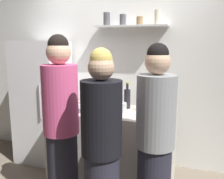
{
  "coord_description": "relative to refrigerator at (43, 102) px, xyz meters",
  "views": [
    {
      "loc": [
        1.0,
        -2.16,
        1.68
      ],
      "look_at": [
        0.09,
        0.52,
        1.16
      ],
      "focal_mm": 40.27,
      "sensor_mm": 36.0,
      "label": 1
    }
  ],
  "objects": [
    {
      "name": "wine_bottle_dark_glass",
      "position": [
        1.3,
        -0.17,
        0.18
      ],
      "size": [
        0.08,
        0.08,
        0.32
      ],
      "color": "black",
      "rests_on": "counter"
    },
    {
      "name": "person_pink_top",
      "position": [
        0.87,
        -0.98,
        0.02
      ],
      "size": [
        0.34,
        0.34,
        1.77
      ],
      "rotation": [
        0.0,
        0.0,
        6.16
      ],
      "color": "#262633",
      "rests_on": "ground"
    },
    {
      "name": "wine_bottle_amber_glass",
      "position": [
        0.82,
        -0.19,
        0.17
      ],
      "size": [
        0.08,
        0.08,
        0.3
      ],
      "color": "#472814",
      "rests_on": "counter"
    },
    {
      "name": "back_wall_assembly",
      "position": [
        1.07,
        0.4,
        0.45
      ],
      "size": [
        4.8,
        0.32,
        2.6
      ],
      "color": "white",
      "rests_on": "ground"
    },
    {
      "name": "person_grey_hoodie",
      "position": [
        1.77,
        -0.93,
        -0.02
      ],
      "size": [
        0.34,
        0.34,
        1.69
      ],
      "rotation": [
        0.0,
        0.0,
        1.2
      ],
      "color": "#262633",
      "rests_on": "ground"
    },
    {
      "name": "wine_bottle_green_glass",
      "position": [
        1.61,
        -0.3,
        0.17
      ],
      "size": [
        0.07,
        0.07,
        0.31
      ],
      "color": "#19471E",
      "rests_on": "counter"
    },
    {
      "name": "utensil_holder",
      "position": [
        1.29,
        -0.35,
        0.11
      ],
      "size": [
        0.11,
        0.11,
        0.22
      ],
      "color": "#B2B2B7",
      "rests_on": "counter"
    },
    {
      "name": "baking_pan",
      "position": [
        0.96,
        -0.44,
        0.08
      ],
      "size": [
        0.34,
        0.24,
        0.05
      ],
      "primitive_type": "cube",
      "color": "gray",
      "rests_on": "counter"
    },
    {
      "name": "counter",
      "position": [
        1.17,
        -0.33,
        -0.4
      ],
      "size": [
        1.43,
        0.66,
        0.91
      ],
      "primitive_type": "cube",
      "color": "#B7B2A8",
      "rests_on": "ground"
    },
    {
      "name": "refrigerator",
      "position": [
        0.0,
        0.0,
        0.0
      ],
      "size": [
        0.66,
        0.64,
        1.72
      ],
      "color": "white",
      "rests_on": "ground"
    },
    {
      "name": "water_bottle_plastic",
      "position": [
        1.74,
        -0.57,
        0.15
      ],
      "size": [
        0.09,
        0.09,
        0.22
      ],
      "color": "silver",
      "rests_on": "counter"
    },
    {
      "name": "person_blonde",
      "position": [
        1.36,
        -1.18,
        -0.04
      ],
      "size": [
        0.34,
        0.34,
        1.65
      ],
      "rotation": [
        0.0,
        0.0,
        2.8
      ],
      "color": "#262633",
      "rests_on": "ground"
    },
    {
      "name": "wine_bottle_pale_glass",
      "position": [
        1.75,
        -0.28,
        0.18
      ],
      "size": [
        0.07,
        0.07,
        0.33
      ],
      "color": "#B2BFB2",
      "rests_on": "counter"
    }
  ]
}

